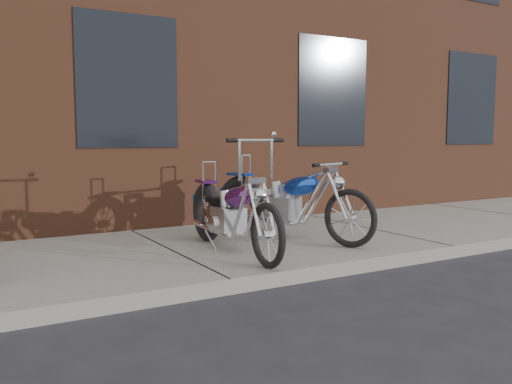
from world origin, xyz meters
TOP-DOWN VIEW (x-y plane):
  - ground at (0.00, 0.00)m, footprint 120.00×120.00m
  - sidewalk at (0.00, 1.50)m, footprint 22.00×3.00m
  - building_brick at (0.00, 8.00)m, footprint 22.00×10.00m
  - chopper_purple at (0.55, 1.04)m, footprint 0.56×2.29m
  - chopper_blue at (1.55, 1.41)m, footprint 0.99×2.30m

SIDE VIEW (x-z plane):
  - ground at x=0.00m, z-range 0.00..0.00m
  - sidewalk at x=0.00m, z-range 0.00..0.15m
  - chopper_purple at x=0.55m, z-range -0.08..1.20m
  - chopper_blue at x=1.55m, z-range 0.06..1.11m
  - building_brick at x=0.00m, z-range 0.00..8.00m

